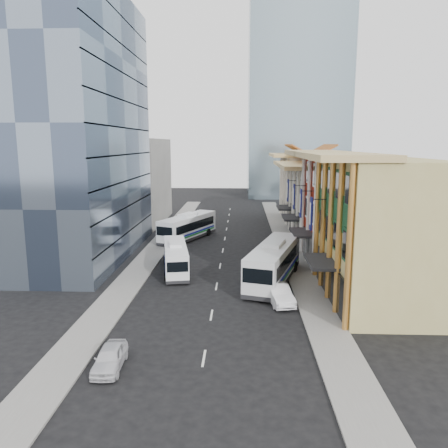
{
  "coord_description": "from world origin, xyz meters",
  "views": [
    {
      "loc": [
        2.27,
        -31.28,
        13.25
      ],
      "look_at": [
        0.34,
        17.16,
        4.29
      ],
      "focal_mm": 35.0,
      "sensor_mm": 36.0,
      "label": 1
    }
  ],
  "objects_px": {
    "bus_left_far": "(188,226)",
    "bus_right": "(274,261)",
    "shophouse_tan": "(381,231)",
    "sedan_left": "(110,358)",
    "sedan_right": "(279,294)",
    "bus_left_near": "(176,257)",
    "office_tower": "(73,128)"
  },
  "relations": [
    {
      "from": "bus_left_far",
      "to": "bus_right",
      "type": "distance_m",
      "value": 21.37
    },
    {
      "from": "bus_left_far",
      "to": "bus_right",
      "type": "relative_size",
      "value": 0.92
    },
    {
      "from": "sedan_left",
      "to": "bus_left_near",
      "type": "bearing_deg",
      "value": 84.93
    },
    {
      "from": "bus_left_near",
      "to": "bus_right",
      "type": "height_order",
      "value": "bus_right"
    },
    {
      "from": "shophouse_tan",
      "to": "bus_right",
      "type": "bearing_deg",
      "value": 151.62
    },
    {
      "from": "shophouse_tan",
      "to": "bus_right",
      "type": "distance_m",
      "value": 10.47
    },
    {
      "from": "office_tower",
      "to": "bus_left_near",
      "type": "height_order",
      "value": "office_tower"
    },
    {
      "from": "bus_left_far",
      "to": "sedan_right",
      "type": "relative_size",
      "value": 2.45
    },
    {
      "from": "shophouse_tan",
      "to": "office_tower",
      "type": "height_order",
      "value": "office_tower"
    },
    {
      "from": "sedan_left",
      "to": "sedan_right",
      "type": "height_order",
      "value": "sedan_right"
    },
    {
      "from": "bus_left_near",
      "to": "bus_left_far",
      "type": "distance_m",
      "value": 15.45
    },
    {
      "from": "shophouse_tan",
      "to": "bus_left_near",
      "type": "xyz_separation_m",
      "value": [
        -18.55,
        7.73,
        -4.42
      ]
    },
    {
      "from": "shophouse_tan",
      "to": "sedan_right",
      "type": "relative_size",
      "value": 2.93
    },
    {
      "from": "bus_left_far",
      "to": "sedan_left",
      "type": "xyz_separation_m",
      "value": [
        -0.37,
        -35.61,
        -1.2
      ]
    },
    {
      "from": "shophouse_tan",
      "to": "bus_left_near",
      "type": "relative_size",
      "value": 1.42
    },
    {
      "from": "bus_left_far",
      "to": "shophouse_tan",
      "type": "bearing_deg",
      "value": -26.35
    },
    {
      "from": "shophouse_tan",
      "to": "sedan_right",
      "type": "xyz_separation_m",
      "value": [
        -8.5,
        -1.1,
        -5.21
      ]
    },
    {
      "from": "bus_right",
      "to": "sedan_right",
      "type": "relative_size",
      "value": 2.66
    },
    {
      "from": "office_tower",
      "to": "bus_right",
      "type": "bearing_deg",
      "value": -22.68
    },
    {
      "from": "bus_right",
      "to": "sedan_left",
      "type": "height_order",
      "value": "bus_right"
    },
    {
      "from": "office_tower",
      "to": "sedan_right",
      "type": "relative_size",
      "value": 6.28
    },
    {
      "from": "shophouse_tan",
      "to": "sedan_left",
      "type": "relative_size",
      "value": 3.5
    },
    {
      "from": "office_tower",
      "to": "bus_left_far",
      "type": "xyz_separation_m",
      "value": [
        11.87,
        9.17,
        -13.12
      ]
    },
    {
      "from": "bus_left_near",
      "to": "sedan_right",
      "type": "bearing_deg",
      "value": -51.97
    },
    {
      "from": "bus_left_near",
      "to": "bus_right",
      "type": "relative_size",
      "value": 0.78
    },
    {
      "from": "bus_right",
      "to": "bus_left_near",
      "type": "bearing_deg",
      "value": 179.31
    },
    {
      "from": "bus_left_far",
      "to": "sedan_right",
      "type": "bearing_deg",
      "value": -42.24
    },
    {
      "from": "shophouse_tan",
      "to": "sedan_left",
      "type": "xyz_separation_m",
      "value": [
        -19.5,
        -12.45,
        -5.32
      ]
    },
    {
      "from": "office_tower",
      "to": "sedan_right",
      "type": "distance_m",
      "value": 30.6
    },
    {
      "from": "bus_right",
      "to": "sedan_left",
      "type": "relative_size",
      "value": 3.18
    },
    {
      "from": "bus_left_far",
      "to": "bus_left_near",
      "type": "bearing_deg",
      "value": -63.77
    },
    {
      "from": "shophouse_tan",
      "to": "office_tower",
      "type": "relative_size",
      "value": 0.47
    }
  ]
}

